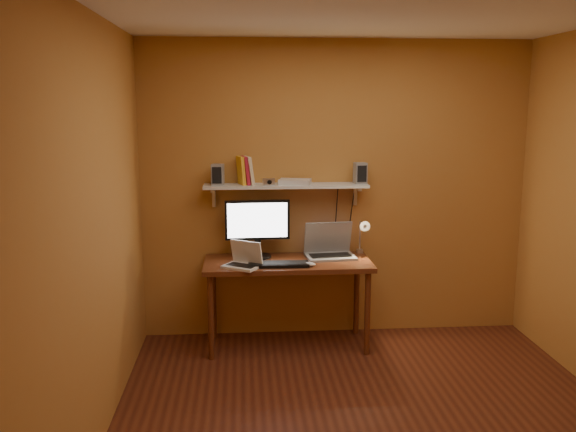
{
  "coord_description": "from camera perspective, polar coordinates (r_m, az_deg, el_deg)",
  "views": [
    {
      "loc": [
        -0.82,
        -3.67,
        2.05
      ],
      "look_at": [
        -0.45,
        1.18,
        1.15
      ],
      "focal_mm": 38.0,
      "sensor_mm": 36.0,
      "label": 1
    }
  ],
  "objects": [
    {
      "name": "router",
      "position": [
        5.2,
        0.66,
        3.23
      ],
      "size": [
        0.3,
        0.23,
        0.04
      ],
      "primitive_type": "cube",
      "rotation": [
        0.0,
        0.0,
        -0.23
      ],
      "color": "silver",
      "rests_on": "wall_shelf"
    },
    {
      "name": "monitor",
      "position": [
        5.19,
        -2.87,
        -0.9
      ],
      "size": [
        0.55,
        0.24,
        0.5
      ],
      "rotation": [
        0.0,
        0.0,
        0.04
      ],
      "color": "black",
      "rests_on": "desk"
    },
    {
      "name": "netbook",
      "position": [
        4.95,
        -4.16,
        -4.11
      ],
      "size": [
        0.35,
        0.32,
        0.21
      ],
      "rotation": [
        0.0,
        0.0,
        -0.57
      ],
      "color": "silver",
      "rests_on": "desk"
    },
    {
      "name": "shelf_camera",
      "position": [
        5.12,
        -1.82,
        3.21
      ],
      "size": [
        0.1,
        0.06,
        0.06
      ],
      "color": "silver",
      "rests_on": "wall_shelf"
    },
    {
      "name": "keyboard",
      "position": [
        4.98,
        -0.88,
        -4.55
      ],
      "size": [
        0.5,
        0.17,
        0.03
      ],
      "primitive_type": "cube",
      "rotation": [
        0.0,
        0.0,
        -0.02
      ],
      "color": "black",
      "rests_on": "desk"
    },
    {
      "name": "mouse",
      "position": [
        4.96,
        2.07,
        -4.54
      ],
      "size": [
        0.11,
        0.08,
        0.03
      ],
      "primitive_type": "ellipsoid",
      "rotation": [
        0.0,
        0.0,
        -0.27
      ],
      "color": "silver",
      "rests_on": "desk"
    },
    {
      "name": "books",
      "position": [
        5.18,
        -4.05,
        4.27
      ],
      "size": [
        0.16,
        0.17,
        0.24
      ],
      "color": "gold",
      "rests_on": "wall_shelf"
    },
    {
      "name": "speaker_right",
      "position": [
        5.28,
        6.77,
        4.01
      ],
      "size": [
        0.11,
        0.11,
        0.18
      ],
      "primitive_type": "cube",
      "rotation": [
        0.0,
        0.0,
        0.11
      ],
      "color": "gray",
      "rests_on": "wall_shelf"
    },
    {
      "name": "desk_lamp",
      "position": [
        5.29,
        7.01,
        -1.53
      ],
      "size": [
        0.09,
        0.23,
        0.38
      ],
      "color": "silver",
      "rests_on": "desk"
    },
    {
      "name": "desk",
      "position": [
        5.16,
        -0.03,
        -5.15
      ],
      "size": [
        1.4,
        0.6,
        0.75
      ],
      "color": "#602E16",
      "rests_on": "ground"
    },
    {
      "name": "wall_shelf",
      "position": [
        5.2,
        -0.19,
        2.81
      ],
      "size": [
        1.4,
        0.25,
        0.21
      ],
      "color": "silver",
      "rests_on": "room"
    },
    {
      "name": "laptop",
      "position": [
        5.28,
        3.88,
        -2.97
      ],
      "size": [
        0.44,
        0.33,
        0.3
      ],
      "rotation": [
        0.0,
        0.0,
        0.09
      ],
      "color": "gray",
      "rests_on": "desk"
    },
    {
      "name": "speaker_left",
      "position": [
        5.18,
        -6.59,
        3.87
      ],
      "size": [
        0.11,
        0.11,
        0.18
      ],
      "primitive_type": "cube",
      "rotation": [
        0.0,
        0.0,
        -0.12
      ],
      "color": "gray",
      "rests_on": "wall_shelf"
    },
    {
      "name": "room",
      "position": [
        3.84,
        8.1,
        -0.95
      ],
      "size": [
        3.44,
        3.24,
        2.64
      ],
      "color": "#592716",
      "rests_on": "ground"
    }
  ]
}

